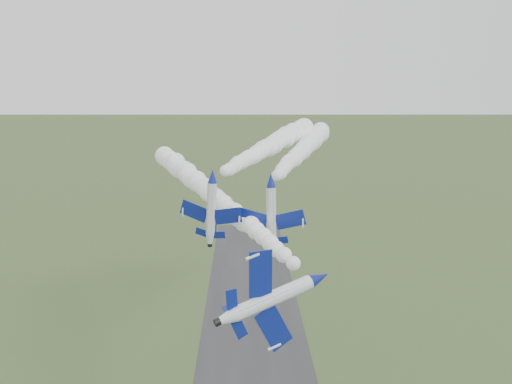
# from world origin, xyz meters

# --- Properties ---
(jet_lead) EXTENTS (7.28, 13.63, 11.44)m
(jet_lead) POSITION_xyz_m (6.31, -2.24, 35.24)
(jet_lead) COLOR white
(smoke_trail_jet_lead) EXTENTS (34.28, 71.94, 4.47)m
(smoke_trail_jet_lead) POSITION_xyz_m (-8.41, 37.46, 37.50)
(smoke_trail_jet_lead) COLOR white
(jet_pair_left) EXTENTS (9.87, 11.37, 2.93)m
(jet_pair_left) POSITION_xyz_m (-6.77, 19.17, 43.39)
(jet_pair_left) COLOR white
(smoke_trail_jet_pair_left) EXTENTS (25.38, 56.21, 4.65)m
(smoke_trail_jet_pair_left) POSITION_xyz_m (3.82, 49.54, 44.66)
(smoke_trail_jet_pair_left) COLOR white
(jet_pair_right) EXTENTS (10.21, 11.93, 2.97)m
(jet_pair_right) POSITION_xyz_m (1.75, 18.13, 42.91)
(jet_pair_right) COLOR white
(smoke_trail_jet_pair_right) EXTENTS (20.27, 64.23, 4.51)m
(smoke_trail_jet_pair_right) POSITION_xyz_m (10.47, 52.70, 43.60)
(smoke_trail_jet_pair_right) COLOR white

